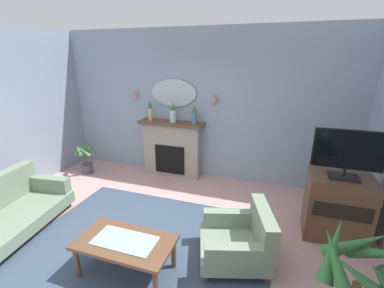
# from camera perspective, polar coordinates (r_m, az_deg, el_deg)

# --- Properties ---
(floor) EXTENTS (6.86, 6.14, 0.10)m
(floor) POSITION_cam_1_polar(r_m,az_deg,el_deg) (3.73, -11.18, -23.18)
(floor) COLOR #C6938E
(floor) RESTS_ON ground
(wall_back) EXTENTS (6.86, 0.10, 2.94)m
(wall_back) POSITION_cam_1_polar(r_m,az_deg,el_deg) (5.30, 1.89, 8.26)
(wall_back) COLOR #8C9EB2
(wall_back) RESTS_ON ground
(patterned_rug) EXTENTS (3.20, 2.40, 0.01)m
(patterned_rug) POSITION_cam_1_polar(r_m,az_deg,el_deg) (3.83, -9.67, -20.75)
(patterned_rug) COLOR #38475B
(patterned_rug) RESTS_ON ground
(fireplace) EXTENTS (1.36, 0.36, 1.16)m
(fireplace) POSITION_cam_1_polar(r_m,az_deg,el_deg) (5.51, -4.36, -1.09)
(fireplace) COLOR gray
(fireplace) RESTS_ON ground
(mantel_vase_left) EXTENTS (0.10, 0.10, 0.41)m
(mantel_vase_left) POSITION_cam_1_polar(r_m,az_deg,el_deg) (5.46, -9.08, 7.40)
(mantel_vase_left) COLOR tan
(mantel_vase_left) RESTS_ON fireplace
(mantel_vase_right) EXTENTS (0.13, 0.13, 0.40)m
(mantel_vase_right) POSITION_cam_1_polar(r_m,az_deg,el_deg) (5.26, -4.18, 6.63)
(mantel_vase_right) COLOR silver
(mantel_vase_right) RESTS_ON fireplace
(mantel_vase_centre) EXTENTS (0.10, 0.10, 0.38)m
(mantel_vase_centre) POSITION_cam_1_polar(r_m,az_deg,el_deg) (5.10, 0.52, 6.53)
(mantel_vase_centre) COLOR #4C7093
(mantel_vase_centre) RESTS_ON fireplace
(wall_mirror) EXTENTS (0.96, 0.06, 0.56)m
(wall_mirror) POSITION_cam_1_polar(r_m,az_deg,el_deg) (5.37, -4.06, 10.94)
(wall_mirror) COLOR #B2BCC6
(wall_sconce_left) EXTENTS (0.14, 0.14, 0.14)m
(wall_sconce_left) POSITION_cam_1_polar(r_m,az_deg,el_deg) (5.71, -12.29, 10.51)
(wall_sconce_left) COLOR #D17066
(wall_sconce_right) EXTENTS (0.14, 0.14, 0.14)m
(wall_sconce_right) POSITION_cam_1_polar(r_m,az_deg,el_deg) (5.07, 4.78, 9.90)
(wall_sconce_right) COLOR #D17066
(coffee_table) EXTENTS (1.10, 0.60, 0.45)m
(coffee_table) POSITION_cam_1_polar(r_m,az_deg,el_deg) (3.27, -14.31, -20.43)
(coffee_table) COLOR brown
(coffee_table) RESTS_ON ground
(floral_couch) EXTENTS (1.07, 1.80, 0.76)m
(floral_couch) POSITION_cam_1_polar(r_m,az_deg,el_deg) (4.65, -35.88, -12.06)
(floral_couch) COLOR gray
(floral_couch) RESTS_ON ground
(armchair_by_coffee_table) EXTENTS (1.02, 1.00, 0.71)m
(armchair_by_coffee_table) POSITION_cam_1_polar(r_m,az_deg,el_deg) (3.44, 10.66, -19.61)
(armchair_by_coffee_table) COLOR gray
(armchair_by_coffee_table) RESTS_ON ground
(tv_cabinet) EXTENTS (0.80, 0.57, 0.90)m
(tv_cabinet) POSITION_cam_1_polar(r_m,az_deg,el_deg) (4.20, 28.93, -11.86)
(tv_cabinet) COLOR brown
(tv_cabinet) RESTS_ON ground
(tv_flatscreen) EXTENTS (0.84, 0.24, 0.65)m
(tv_flatscreen) POSITION_cam_1_polar(r_m,az_deg,el_deg) (3.87, 30.78, -1.70)
(tv_flatscreen) COLOR black
(tv_flatscreen) RESTS_ON tv_cabinet
(potted_plant_small_fern) EXTENTS (0.44, 0.46, 0.69)m
(potted_plant_small_fern) POSITION_cam_1_polar(r_m,az_deg,el_deg) (6.08, -22.04, -2.72)
(potted_plant_small_fern) COLOR #474C56
(potted_plant_small_fern) RESTS_ON ground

